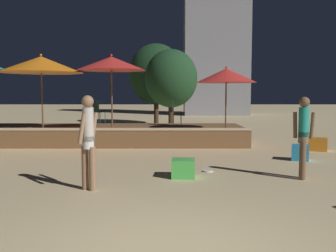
# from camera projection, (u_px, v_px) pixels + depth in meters

# --- Properties ---
(wooden_deck) EXTENTS (10.04, 3.08, 0.69)m
(wooden_deck) POSITION_uv_depth(u_px,v_px,m) (106.00, 135.00, 13.95)
(wooden_deck) COLOR brown
(wooden_deck) RESTS_ON ground
(patio_umbrella_0) EXTENTS (2.78, 2.78, 3.16)m
(patio_umbrella_0) POSITION_uv_depth(u_px,v_px,m) (39.00, 65.00, 12.54)
(patio_umbrella_0) COLOR brown
(patio_umbrella_0) RESTS_ON ground
(patio_umbrella_2) EXTENTS (2.28, 2.28, 3.13)m
(patio_umbrella_2) POSITION_uv_depth(u_px,v_px,m) (110.00, 64.00, 12.33)
(patio_umbrella_2) COLOR brown
(patio_umbrella_2) RESTS_ON ground
(patio_umbrella_3) EXTENTS (2.02, 2.02, 2.74)m
(patio_umbrella_3) POSITION_uv_depth(u_px,v_px,m) (225.00, 76.00, 12.44)
(patio_umbrella_3) COLOR brown
(patio_umbrella_3) RESTS_ON ground
(cube_seat_0) EXTENTS (0.76, 0.76, 0.40)m
(cube_seat_0) POSITION_uv_depth(u_px,v_px,m) (316.00, 144.00, 12.08)
(cube_seat_0) COLOR orange
(cube_seat_0) RESTS_ON ground
(cube_seat_1) EXTENTS (0.57, 0.57, 0.42)m
(cube_seat_1) POSITION_uv_depth(u_px,v_px,m) (298.00, 153.00, 10.30)
(cube_seat_1) COLOR #2D9EDB
(cube_seat_1) RESTS_ON ground
(cube_seat_2) EXTENTS (0.53, 0.53, 0.40)m
(cube_seat_2) POSITION_uv_depth(u_px,v_px,m) (182.00, 168.00, 8.18)
(cube_seat_2) COLOR #4CC651
(cube_seat_2) RESTS_ON ground
(person_0) EXTENTS (0.33, 0.54, 1.80)m
(person_0) POSITION_uv_depth(u_px,v_px,m) (87.00, 138.00, 7.04)
(person_0) COLOR #997051
(person_0) RESTS_ON ground
(person_3) EXTENTS (0.45, 0.30, 1.76)m
(person_3) POSITION_uv_depth(u_px,v_px,m) (302.00, 134.00, 7.98)
(person_3) COLOR brown
(person_3) RESTS_ON ground
(bistro_chair_0) EXTENTS (0.40, 0.40, 0.90)m
(bistro_chair_0) POSITION_uv_depth(u_px,v_px,m) (173.00, 109.00, 14.36)
(bistro_chair_0) COLOR #2D3338
(bistro_chair_0) RESTS_ON wooden_deck
(bistro_chair_1) EXTENTS (0.48, 0.48, 0.90)m
(bistro_chair_1) POSITION_uv_depth(u_px,v_px,m) (96.00, 110.00, 14.03)
(bistro_chair_1) COLOR #1E4C47
(bistro_chair_1) RESTS_ON wooden_deck
(frisbee_disc) EXTENTS (0.24, 0.24, 0.03)m
(frisbee_disc) POSITION_uv_depth(u_px,v_px,m) (206.00, 171.00, 8.79)
(frisbee_disc) COLOR white
(frisbee_disc) RESTS_ON ground
(background_tree_0) EXTENTS (3.25, 3.25, 4.80)m
(background_tree_0) POSITION_uv_depth(u_px,v_px,m) (155.00, 74.00, 22.25)
(background_tree_0) COLOR #3D2B1C
(background_tree_0) RESTS_ON ground
(background_tree_1) EXTENTS (2.77, 2.77, 4.15)m
(background_tree_1) POSITION_uv_depth(u_px,v_px,m) (169.00, 79.00, 19.63)
(background_tree_1) COLOR #3D2B1C
(background_tree_1) RESTS_ON ground
(distant_building) EXTENTS (5.45, 3.03, 13.38)m
(distant_building) POSITION_uv_depth(u_px,v_px,m) (215.00, 37.00, 32.01)
(distant_building) COLOR gray
(distant_building) RESTS_ON ground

